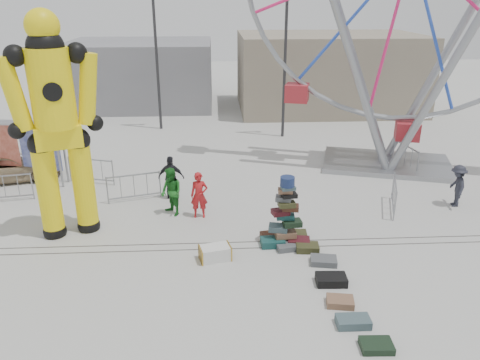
{
  "coord_description": "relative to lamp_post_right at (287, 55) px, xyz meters",
  "views": [
    {
      "loc": [
        -0.76,
        -12.25,
        7.44
      ],
      "look_at": [
        0.04,
        2.48,
        1.57
      ],
      "focal_mm": 35.0,
      "sensor_mm": 36.0,
      "label": 1
    }
  ],
  "objects": [
    {
      "name": "steamer_trunk",
      "position": [
        -3.94,
        -13.0,
        -4.27
      ],
      "size": [
        1.03,
        0.74,
        0.43
      ],
      "primitive_type": "cube",
      "rotation": [
        0.0,
        0.0,
        0.24
      ],
      "color": "silver",
      "rests_on": "ground"
    },
    {
      "name": "crash_test_dummy",
      "position": [
        -8.73,
        -11.0,
        -0.62
      ],
      "size": [
        2.88,
        1.48,
        7.33
      ],
      "rotation": [
        0.0,
        0.0,
        0.35
      ],
      "color": "black",
      "rests_on": "ground"
    },
    {
      "name": "ground",
      "position": [
        -3.09,
        -13.0,
        -4.48
      ],
      "size": [
        90.0,
        90.0,
        0.0
      ],
      "primitive_type": "plane",
      "color": "#9E9E99",
      "rests_on": "ground"
    },
    {
      "name": "banner_scaffold",
      "position": [
        -11.93,
        -6.42,
        -2.48
      ],
      "size": [
        3.73,
        1.12,
        2.67
      ],
      "rotation": [
        0.0,
        0.0,
        -0.14
      ],
      "color": "gray",
      "rests_on": "ground"
    },
    {
      "name": "barricade_wheel_back",
      "position": [
        4.78,
        -5.45,
        -3.93
      ],
      "size": [
        0.46,
        1.99,
        1.1
      ],
      "primitive_type": null,
      "rotation": [
        0.0,
        0.0,
        -1.39
      ],
      "color": "gray",
      "rests_on": "ground"
    },
    {
      "name": "barricade_dummy_c",
      "position": [
        -7.03,
        -8.48,
        -3.93
      ],
      "size": [
        1.95,
        0.65,
        1.1
      ],
      "primitive_type": null,
      "rotation": [
        0.0,
        0.0,
        0.28
      ],
      "color": "gray",
      "rests_on": "ground"
    },
    {
      "name": "suitcase_tower",
      "position": [
        -1.71,
        -12.09,
        -3.84
      ],
      "size": [
        1.6,
        1.43,
        2.28
      ],
      "rotation": [
        0.0,
        0.0,
        -0.0
      ],
      "color": "#184948",
      "rests_on": "ground"
    },
    {
      "name": "building_left",
      "position": [
        -9.09,
        9.0,
        -2.28
      ],
      "size": [
        10.0,
        8.0,
        4.4
      ],
      "primitive_type": "cube",
      "color": "gray",
      "rests_on": "ground"
    },
    {
      "name": "lamp_post_left",
      "position": [
        -7.0,
        2.0,
        0.0
      ],
      "size": [
        1.41,
        0.25,
        8.0
      ],
      "color": "#2D2D30",
      "rests_on": "ground"
    },
    {
      "name": "building_right",
      "position": [
        3.91,
        7.0,
        -1.98
      ],
      "size": [
        12.0,
        8.0,
        5.0
      ],
      "primitive_type": "cube",
      "color": "gray",
      "rests_on": "ground"
    },
    {
      "name": "pedestrian_grey",
      "position": [
        5.1,
        -9.61,
        -3.68
      ],
      "size": [
        0.76,
        1.12,
        1.61
      ],
      "primitive_type": "imported",
      "rotation": [
        0.0,
        0.0,
        -1.73
      ],
      "color": "#21232D",
      "rests_on": "ground"
    },
    {
      "name": "pedestrian_black",
      "position": [
        -5.6,
        -8.32,
        -3.62
      ],
      "size": [
        1.04,
        0.51,
        1.72
      ],
      "primitive_type": "imported",
      "rotation": [
        0.0,
        0.0,
        3.05
      ],
      "color": "black",
      "rests_on": "ground"
    },
    {
      "name": "row_case_3",
      "position": [
        -0.74,
        -15.4,
        -4.39
      ],
      "size": [
        0.76,
        0.59,
        0.19
      ],
      "primitive_type": "cube",
      "rotation": [
        0.0,
        0.0,
        -0.16
      ],
      "color": "#865E44",
      "rests_on": "ground"
    },
    {
      "name": "pedestrian_red",
      "position": [
        -4.48,
        -10.05,
        -3.64
      ],
      "size": [
        0.61,
        0.4,
        1.68
      ],
      "primitive_type": "imported",
      "rotation": [
        0.0,
        0.0,
        0.0
      ],
      "color": "#AC181C",
      "rests_on": "ground"
    },
    {
      "name": "pedestrian_green",
      "position": [
        -5.48,
        -9.8,
        -3.6
      ],
      "size": [
        1.05,
        1.08,
        1.76
      ],
      "primitive_type": "imported",
      "rotation": [
        0.0,
        0.0,
        -0.92
      ],
      "color": "#1A6A1F",
      "rests_on": "ground"
    },
    {
      "name": "track_line_near",
      "position": [
        -3.09,
        -12.4,
        -4.48
      ],
      "size": [
        40.0,
        0.04,
        0.01
      ],
      "primitive_type": "cube",
      "color": "#47443F",
      "rests_on": "ground"
    },
    {
      "name": "barricade_wheel_front",
      "position": [
        2.67,
        -9.79,
        -3.93
      ],
      "size": [
        0.72,
        1.93,
        1.1
      ],
      "primitive_type": null,
      "rotation": [
        0.0,
        0.0,
        1.25
      ],
      "color": "gray",
      "rests_on": "ground"
    },
    {
      "name": "row_case_4",
      "position": [
        -0.63,
        -16.22,
        -4.37
      ],
      "size": [
        0.82,
        0.46,
        0.22
      ],
      "primitive_type": "cube",
      "rotation": [
        0.0,
        0.0,
        -0.01
      ],
      "color": "#445B61",
      "rests_on": "ground"
    },
    {
      "name": "row_case_5",
      "position": [
        -0.33,
        -17.04,
        -4.4
      ],
      "size": [
        0.75,
        0.54,
        0.17
      ],
      "primitive_type": "cube",
      "rotation": [
        0.0,
        0.0,
        -0.04
      ],
      "color": "black",
      "rests_on": "ground"
    },
    {
      "name": "parked_suv",
      "position": [
        -12.6,
        -5.92,
        -3.93
      ],
      "size": [
        4.32,
        2.77,
        1.11
      ],
      "primitive_type": "imported",
      "rotation": [
        0.0,
        0.0,
        1.82
      ],
      "color": "#9A8463",
      "rests_on": "ground"
    },
    {
      "name": "row_case_2",
      "position": [
        -0.75,
        -14.45,
        -4.36
      ],
      "size": [
        0.86,
        0.57,
        0.24
      ],
      "primitive_type": "cube",
      "rotation": [
        0.0,
        0.0,
        -0.04
      ],
      "color": "black",
      "rests_on": "ground"
    },
    {
      "name": "track_line_far",
      "position": [
        -3.09,
        -12.0,
        -4.48
      ],
      "size": [
        40.0,
        0.04,
        0.01
      ],
      "primitive_type": "cube",
      "color": "#47443F",
      "rests_on": "ground"
    },
    {
      "name": "barricade_dummy_a",
      "position": [
        -11.97,
        -8.3,
        -3.93
      ],
      "size": [
        1.99,
        0.43,
        1.1
      ],
      "primitive_type": null,
      "rotation": [
        0.0,
        0.0,
        0.17
      ],
      "color": "gray",
      "rests_on": "ground"
    },
    {
      "name": "row_case_1",
      "position": [
        -0.73,
        -13.41,
        -4.39
      ],
      "size": [
        0.84,
        0.65,
        0.19
      ],
      "primitive_type": "cube",
      "rotation": [
        0.0,
        0.0,
        -0.17
      ],
      "color": "#55585C",
      "rests_on": "ground"
    },
    {
      "name": "row_case_0",
      "position": [
        -1.07,
        -12.65,
        -4.37
      ],
      "size": [
        0.74,
        0.53,
        0.22
      ],
      "primitive_type": "cube",
      "rotation": [
        0.0,
        0.0,
        -0.08
      ],
      "color": "#393A1D",
      "rests_on": "ground"
    },
    {
      "name": "lamp_post_right",
      "position": [
        0.0,
        0.0,
        0.0
      ],
      "size": [
        1.41,
        0.25,
        8.0
      ],
      "color": "#2D2D30",
      "rests_on": "ground"
    },
    {
      "name": "barricade_dummy_b",
      "position": [
        -9.11,
        -6.57,
        -3.93
      ],
      "size": [
        1.95,
        0.65,
        1.1
      ],
      "primitive_type": null,
      "rotation": [
        0.0,
        0.0,
        -0.28
      ],
      "color": "gray",
      "rests_on": "ground"
    }
  ]
}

